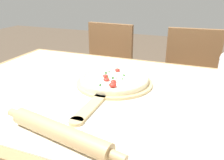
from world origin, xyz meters
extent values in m
cube|color=#A87F51|center=(0.00, 0.00, 0.74)|extent=(1.34, 0.97, 0.03)
cylinder|color=#A87F51|center=(-0.62, 0.43, 0.36)|extent=(0.06, 0.06, 0.73)
cube|color=white|center=(0.00, 0.00, 0.76)|extent=(1.26, 0.89, 0.00)
cylinder|color=tan|center=(0.05, 0.07, 0.77)|extent=(0.34, 0.34, 0.01)
cube|color=tan|center=(0.05, -0.17, 0.77)|extent=(0.05, 0.20, 0.01)
cylinder|color=tan|center=(0.05, -0.27, 0.77)|extent=(0.05, 0.05, 0.01)
cylinder|color=beige|center=(0.05, 0.07, 0.78)|extent=(0.30, 0.30, 0.02)
torus|color=beige|center=(0.05, 0.07, 0.79)|extent=(0.30, 0.30, 0.02)
cylinder|color=white|center=(0.05, 0.07, 0.79)|extent=(0.26, 0.26, 0.00)
ellipsoid|color=red|center=(0.08, -0.03, 0.80)|extent=(0.03, 0.03, 0.02)
ellipsoid|color=red|center=(0.07, 0.02, 0.80)|extent=(0.02, 0.02, 0.01)
ellipsoid|color=red|center=(0.02, 0.06, 0.80)|extent=(0.02, 0.02, 0.01)
ellipsoid|color=red|center=(0.04, 0.03, 0.80)|extent=(0.03, 0.03, 0.01)
ellipsoid|color=red|center=(0.04, 0.15, 0.80)|extent=(0.03, 0.03, 0.01)
cube|color=#387533|center=(0.00, 0.10, 0.80)|extent=(0.01, 0.01, 0.01)
cube|color=#387533|center=(0.01, 0.13, 0.79)|extent=(0.01, 0.00, 0.01)
cube|color=#387533|center=(0.03, -0.04, 0.80)|extent=(0.01, 0.01, 0.01)
cube|color=#387533|center=(0.09, 0.10, 0.80)|extent=(0.01, 0.01, 0.01)
cube|color=#387533|center=(0.07, 0.06, 0.79)|extent=(0.01, 0.01, 0.01)
cube|color=#387533|center=(0.10, 0.06, 0.79)|extent=(0.01, 0.00, 0.01)
cube|color=#387533|center=(0.03, 0.06, 0.80)|extent=(0.01, 0.01, 0.01)
cube|color=#387533|center=(0.05, 0.06, 0.80)|extent=(0.01, 0.01, 0.01)
cube|color=#387533|center=(0.03, 0.04, 0.79)|extent=(0.00, 0.01, 0.01)
cylinder|color=tan|center=(0.05, -0.37, 0.79)|extent=(0.35, 0.12, 0.05)
cylinder|color=tan|center=(-0.14, -0.33, 0.79)|extent=(0.05, 0.03, 0.03)
cylinder|color=tan|center=(0.24, -0.41, 0.79)|extent=(0.05, 0.03, 0.03)
cube|color=brown|center=(-0.31, 0.74, 0.44)|extent=(0.42, 0.42, 0.02)
cube|color=brown|center=(-0.30, 0.93, 0.67)|extent=(0.38, 0.06, 0.44)
cylinder|color=brown|center=(-0.48, 0.59, 0.21)|extent=(0.04, 0.04, 0.43)
cylinder|color=brown|center=(-0.16, 0.58, 0.21)|extent=(0.04, 0.04, 0.43)
cylinder|color=brown|center=(-0.46, 0.91, 0.21)|extent=(0.04, 0.04, 0.43)
cylinder|color=brown|center=(-0.14, 0.90, 0.21)|extent=(0.04, 0.04, 0.43)
cube|color=brown|center=(0.36, 0.74, 0.44)|extent=(0.44, 0.44, 0.02)
cube|color=brown|center=(0.34, 0.93, 0.67)|extent=(0.38, 0.07, 0.44)
cylinder|color=brown|center=(0.22, 0.57, 0.21)|extent=(0.04, 0.04, 0.43)
cylinder|color=brown|center=(0.53, 0.60, 0.21)|extent=(0.04, 0.04, 0.43)
cylinder|color=brown|center=(0.19, 0.89, 0.21)|extent=(0.04, 0.04, 0.43)
cylinder|color=brown|center=(0.51, 0.92, 0.21)|extent=(0.04, 0.04, 0.43)
camera|label=1|loc=(0.40, -0.84, 1.17)|focal=38.00mm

